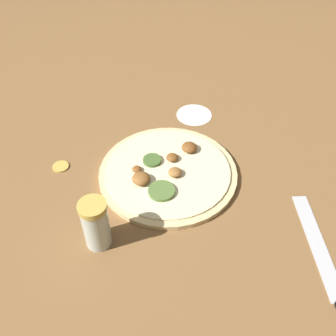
{
  "coord_description": "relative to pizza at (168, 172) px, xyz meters",
  "views": [
    {
      "loc": [
        -0.26,
        0.53,
        0.61
      ],
      "look_at": [
        0.0,
        0.0,
        0.02
      ],
      "focal_mm": 42.0,
      "sensor_mm": 36.0,
      "label": 1
    }
  ],
  "objects": [
    {
      "name": "ground_plane",
      "position": [
        -0.0,
        -0.0,
        -0.01
      ],
      "size": [
        3.0,
        3.0,
        0.0
      ],
      "primitive_type": "plane",
      "color": "brown"
    },
    {
      "name": "pizza",
      "position": [
        0.0,
        0.0,
        0.0
      ],
      "size": [
        0.3,
        0.3,
        0.03
      ],
      "color": "beige",
      "rests_on": "ground_plane"
    },
    {
      "name": "spice_jar",
      "position": [
        0.04,
        0.21,
        0.05
      ],
      "size": [
        0.05,
        0.05,
        0.11
      ],
      "color": "silver",
      "rests_on": "ground_plane"
    },
    {
      "name": "loose_cap",
      "position": [
        0.22,
        0.08,
        -0.0
      ],
      "size": [
        0.04,
        0.04,
        0.01
      ],
      "color": "gold",
      "rests_on": "ground_plane"
    },
    {
      "name": "flour_patch",
      "position": [
        0.03,
        -0.22,
        -0.01
      ],
      "size": [
        0.09,
        0.09,
        0.0
      ],
      "color": "white",
      "rests_on": "ground_plane"
    }
  ]
}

